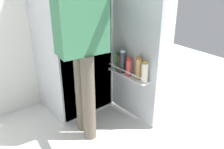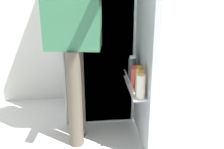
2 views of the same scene
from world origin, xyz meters
TOP-DOWN VIEW (x-y plane):
  - ground_plane at (0.00, 0.00)m, footprint 5.56×5.56m
  - refrigerator at (0.03, 0.48)m, footprint 0.70×1.21m
  - person at (-0.20, 0.00)m, footprint 0.55×0.78m

SIDE VIEW (x-z plane):
  - ground_plane at x=0.00m, z-range 0.00..0.00m
  - refrigerator at x=0.03m, z-range 0.00..1.67m
  - person at x=-0.20m, z-range 0.17..1.85m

